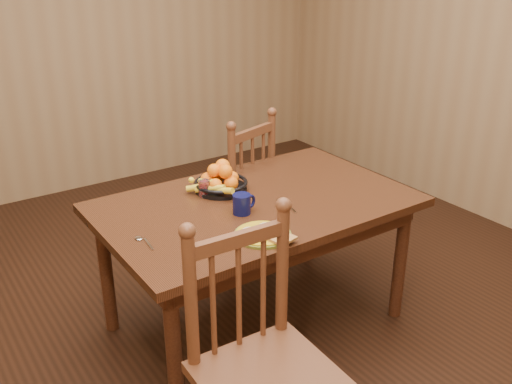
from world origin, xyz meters
TOP-DOWN VIEW (x-y plane):
  - room at (0.00, 0.00)m, footprint 4.52×5.02m
  - dining_table at (0.00, 0.00)m, footprint 1.60×1.00m
  - chair_far at (0.25, 0.62)m, footprint 0.58×0.56m
  - chair_near at (-0.55, -0.84)m, footprint 0.51×0.48m
  - breakfast_plate at (-0.19, -0.34)m, footprint 0.26×0.30m
  - fork at (0.09, -0.14)m, footprint 0.04×0.18m
  - spoon at (-0.67, -0.07)m, footprint 0.04×0.16m
  - coffee_mug at (-0.14, -0.08)m, footprint 0.13×0.09m
  - juice_glass at (-0.19, 0.20)m, footprint 0.06×0.06m
  - fruit_bowl at (-0.08, 0.22)m, footprint 0.32×0.32m

SIDE VIEW (x-z plane):
  - chair_far at x=0.25m, z-range -0.01..1.02m
  - chair_near at x=-0.55m, z-range -0.01..1.06m
  - dining_table at x=0.00m, z-range 0.29..1.04m
  - fork at x=0.09m, z-range 0.75..0.76m
  - spoon at x=-0.67m, z-range 0.75..0.76m
  - breakfast_plate at x=-0.19m, z-range 0.74..0.78m
  - juice_glass at x=-0.19m, z-range 0.75..0.84m
  - coffee_mug at x=-0.14m, z-range 0.75..0.85m
  - fruit_bowl at x=-0.08m, z-range 0.72..0.89m
  - room at x=0.00m, z-range -0.01..2.71m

